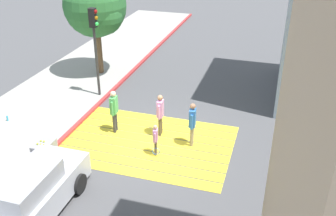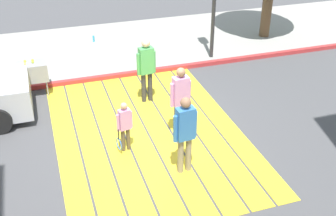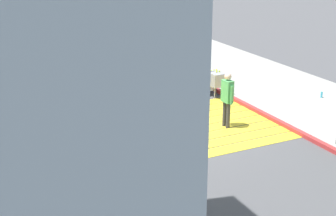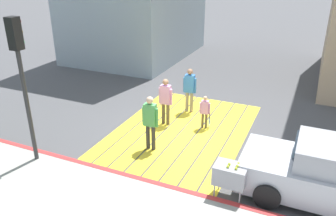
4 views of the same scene
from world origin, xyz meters
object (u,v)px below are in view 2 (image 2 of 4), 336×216
Objects in this scene: tennis_ball_cart at (32,72)px; pedestrian_adult_side at (146,66)px; water_bottle at (94,39)px; pedestrian_adult_lead at (180,97)px; pedestrian_child_with_racket at (124,125)px; pedestrian_adult_trailing at (185,130)px.

tennis_ball_cart is 0.57× the size of pedestrian_adult_side.
water_bottle is 4.73m from pedestrian_adult_side.
tennis_ball_cart is 3.95m from water_bottle.
pedestrian_adult_lead is 1.84m from pedestrian_adult_side.
pedestrian_child_with_racket is (3.43, 1.79, -0.01)m from tennis_ball_cart.
water_bottle is at bearing 146.25° from tennis_ball_cart.
water_bottle is 0.18× the size of pedestrian_child_with_racket.
tennis_ball_cart is 0.83× the size of pedestrian_child_with_racket.
water_bottle is 7.87m from pedestrian_adult_trailing.
pedestrian_adult_trailing is at bearing 31.65° from tennis_ball_cart.
pedestrian_adult_lead is (6.42, 1.01, 0.78)m from water_bottle.
pedestrian_child_with_racket is (0.27, -1.39, -0.32)m from pedestrian_adult_lead.
pedestrian_adult_trailing is (1.38, -0.39, 0.02)m from pedestrian_adult_lead.
pedestrian_adult_lead is at bearing 45.24° from tennis_ball_cart.
pedestrian_child_with_racket is at bearing -3.31° from water_bottle.
pedestrian_child_with_racket reaches higher than tennis_ball_cart.
pedestrian_adult_trailing is 1.44× the size of pedestrian_child_with_racket.
tennis_ball_cart is 0.58× the size of pedestrian_adult_trailing.
pedestrian_adult_trailing reaches higher than water_bottle.
pedestrian_adult_side is at bearing -170.34° from pedestrian_adult_lead.
tennis_ball_cart is 4.63× the size of water_bottle.
pedestrian_adult_lead is 1.43m from pedestrian_adult_trailing.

